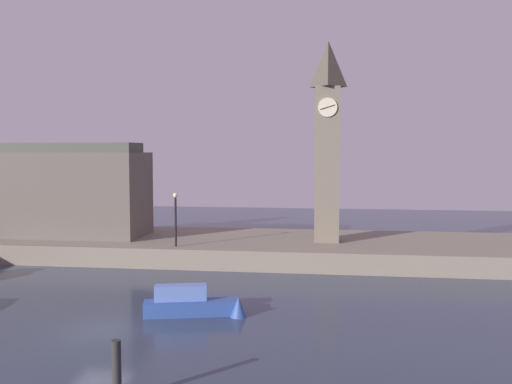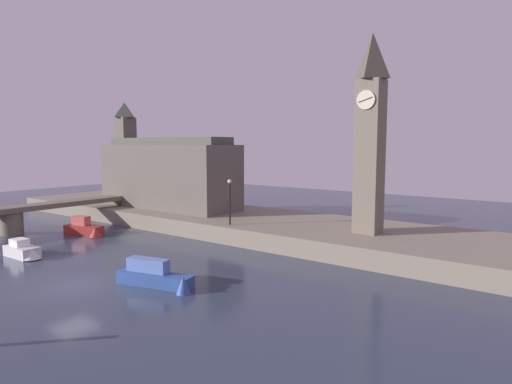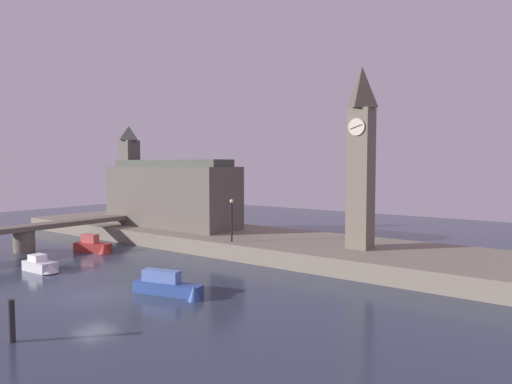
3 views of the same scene
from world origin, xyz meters
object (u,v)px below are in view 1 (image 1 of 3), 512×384
(parliament_hall, at_px, (40,189))
(mooring_post_right, at_px, (117,371))
(clock_tower, at_px, (328,139))
(boat_tour_blue, at_px, (197,304))
(streetlamp, at_px, (176,213))

(parliament_hall, bearing_deg, mooring_post_right, -56.84)
(parliament_hall, bearing_deg, clock_tower, -0.70)
(clock_tower, bearing_deg, boat_tour_blue, -112.07)
(boat_tour_blue, bearing_deg, mooring_post_right, -91.48)
(clock_tower, xyz_separation_m, mooring_post_right, (-6.78, -26.39, -8.50))
(parliament_hall, relative_size, mooring_post_right, 8.04)
(boat_tour_blue, bearing_deg, streetlamp, 110.83)
(mooring_post_right, bearing_deg, streetlamp, 100.94)
(parliament_hall, bearing_deg, boat_tour_blue, -42.74)
(parliament_hall, distance_m, boat_tour_blue, 24.57)
(clock_tower, relative_size, parliament_hall, 0.90)
(parliament_hall, relative_size, boat_tour_blue, 3.06)
(mooring_post_right, distance_m, boat_tour_blue, 10.34)
(mooring_post_right, bearing_deg, parliament_hall, 123.16)
(clock_tower, bearing_deg, mooring_post_right, -104.41)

